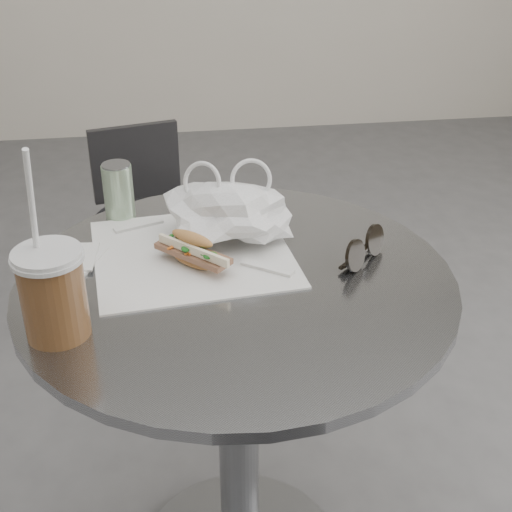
{
  "coord_description": "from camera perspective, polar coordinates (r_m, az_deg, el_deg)",
  "views": [
    {
      "loc": [
        -0.11,
        -0.84,
        1.38
      ],
      "look_at": [
        0.03,
        0.18,
        0.79
      ],
      "focal_mm": 50.0,
      "sensor_mm": 36.0,
      "label": 1
    }
  ],
  "objects": [
    {
      "name": "iced_coffee",
      "position": [
        1.1,
        -15.95,
        -2.78
      ],
      "size": [
        0.11,
        0.11,
        0.31
      ],
      "color": "brown",
      "rests_on": "cafe_table"
    },
    {
      "name": "chair_far",
      "position": [
        2.25,
        -8.41,
        0.53
      ],
      "size": [
        0.35,
        0.38,
        0.66
      ],
      "rotation": [
        0.0,
        0.0,
        3.37
      ],
      "color": "#2E2E30",
      "rests_on": "ground"
    },
    {
      "name": "cafe_table",
      "position": [
        1.39,
        -1.45,
        -11.38
      ],
      "size": [
        0.76,
        0.76,
        0.74
      ],
      "color": "slate",
      "rests_on": "ground"
    },
    {
      "name": "drink_can",
      "position": [
        1.44,
        -10.95,
        5.15
      ],
      "size": [
        0.06,
        0.06,
        0.11
      ],
      "color": "#598C52",
      "rests_on": "cafe_table"
    },
    {
      "name": "banh_mi",
      "position": [
        1.25,
        -5.08,
        0.45
      ],
      "size": [
        0.17,
        0.18,
        0.06
      ],
      "rotation": [
        0.0,
        0.0,
        -0.78
      ],
      "color": "tan",
      "rests_on": "sandwich_paper"
    },
    {
      "name": "sandwich_paper",
      "position": [
        1.31,
        -5.12,
        0.22
      ],
      "size": [
        0.38,
        0.37,
        0.0
      ],
      "primitive_type": "cube",
      "rotation": [
        0.0,
        0.0,
        0.1
      ],
      "color": "white",
      "rests_on": "cafe_table"
    },
    {
      "name": "napkin_stack",
      "position": [
        1.32,
        -14.83,
        -0.2
      ],
      "size": [
        0.14,
        0.14,
        0.01
      ],
      "color": "white",
      "rests_on": "cafe_table"
    },
    {
      "name": "sunglasses",
      "position": [
        1.28,
        8.6,
        0.49
      ],
      "size": [
        0.11,
        0.11,
        0.06
      ],
      "rotation": [
        0.0,
        0.0,
        0.8
      ],
      "color": "black",
      "rests_on": "cafe_table"
    },
    {
      "name": "plastic_bag",
      "position": [
        1.32,
        -2.22,
        3.32
      ],
      "size": [
        0.26,
        0.22,
        0.11
      ],
      "primitive_type": null,
      "rotation": [
        0.0,
        0.0,
        -0.27
      ],
      "color": "white",
      "rests_on": "cafe_table"
    }
  ]
}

